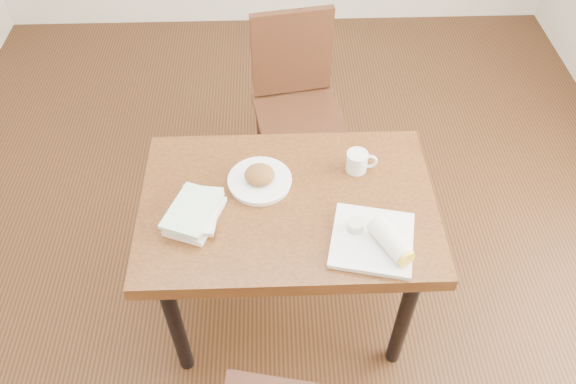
{
  "coord_description": "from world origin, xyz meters",
  "views": [
    {
      "loc": [
        -0.05,
        -1.36,
        2.32
      ],
      "look_at": [
        0.0,
        0.0,
        0.8
      ],
      "focal_mm": 35.0,
      "sensor_mm": 36.0,
      "label": 1
    }
  ],
  "objects_px": {
    "table": "(288,217)",
    "chair_far": "(296,96)",
    "coffee_mug": "(358,161)",
    "plate_burrito": "(378,240)",
    "plate_scone": "(260,179)",
    "book_stack": "(195,213)"
  },
  "relations": [
    {
      "from": "chair_far",
      "to": "book_stack",
      "type": "distance_m",
      "value": 1.05
    },
    {
      "from": "coffee_mug",
      "to": "chair_far",
      "type": "bearing_deg",
      "value": 105.75
    },
    {
      "from": "coffee_mug",
      "to": "plate_burrito",
      "type": "height_order",
      "value": "plate_burrito"
    },
    {
      "from": "coffee_mug",
      "to": "table",
      "type": "bearing_deg",
      "value": -150.37
    },
    {
      "from": "table",
      "to": "plate_scone",
      "type": "bearing_deg",
      "value": 137.51
    },
    {
      "from": "plate_scone",
      "to": "plate_burrito",
      "type": "distance_m",
      "value": 0.51
    },
    {
      "from": "table",
      "to": "chair_far",
      "type": "bearing_deg",
      "value": 85.31
    },
    {
      "from": "table",
      "to": "book_stack",
      "type": "relative_size",
      "value": 4.13
    },
    {
      "from": "plate_scone",
      "to": "plate_burrito",
      "type": "height_order",
      "value": "plate_burrito"
    },
    {
      "from": "plate_scone",
      "to": "coffee_mug",
      "type": "relative_size",
      "value": 1.99
    },
    {
      "from": "plate_scone",
      "to": "book_stack",
      "type": "relative_size",
      "value": 0.92
    },
    {
      "from": "table",
      "to": "coffee_mug",
      "type": "distance_m",
      "value": 0.34
    },
    {
      "from": "table",
      "to": "chair_far",
      "type": "distance_m",
      "value": 0.88
    },
    {
      "from": "table",
      "to": "coffee_mug",
      "type": "relative_size",
      "value": 8.95
    },
    {
      "from": "plate_burrito",
      "to": "book_stack",
      "type": "relative_size",
      "value": 1.25
    },
    {
      "from": "chair_far",
      "to": "plate_scone",
      "type": "height_order",
      "value": "chair_far"
    },
    {
      "from": "table",
      "to": "coffee_mug",
      "type": "bearing_deg",
      "value": 29.63
    },
    {
      "from": "chair_far",
      "to": "plate_burrito",
      "type": "height_order",
      "value": "chair_far"
    },
    {
      "from": "table",
      "to": "plate_burrito",
      "type": "bearing_deg",
      "value": -35.28
    },
    {
      "from": "chair_far",
      "to": "book_stack",
      "type": "bearing_deg",
      "value": -113.29
    },
    {
      "from": "coffee_mug",
      "to": "plate_burrito",
      "type": "distance_m",
      "value": 0.37
    },
    {
      "from": "table",
      "to": "plate_scone",
      "type": "xyz_separation_m",
      "value": [
        -0.1,
        0.1,
        0.12
      ]
    }
  ]
}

